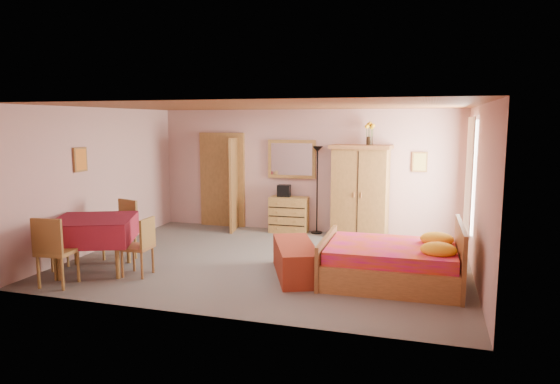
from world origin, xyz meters
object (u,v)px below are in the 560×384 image
(wardrobe, at_px, (360,192))
(bed, at_px, (391,252))
(chair_south, at_px, (57,251))
(bench, at_px, (295,260))
(chest_of_drawers, at_px, (289,215))
(chair_west, at_px, (52,242))
(chair_east, at_px, (137,247))
(stereo, at_px, (284,191))
(dining_table, at_px, (95,245))
(sunflower_vase, at_px, (370,133))
(floor_lamp, at_px, (317,190))
(wall_mirror, at_px, (292,159))
(chair_north, at_px, (119,230))

(wardrobe, distance_m, bed, 2.91)
(wardrobe, distance_m, chair_south, 5.70)
(bench, bearing_deg, chest_of_drawers, 107.61)
(chair_west, distance_m, chair_east, 1.52)
(bench, bearing_deg, stereo, 109.55)
(dining_table, bearing_deg, stereo, 60.37)
(bench, height_order, chair_west, chair_west)
(sunflower_vase, bearing_deg, floor_lamp, 176.40)
(bench, bearing_deg, chair_west, -168.88)
(stereo, bearing_deg, bench, -70.45)
(wardrobe, distance_m, bench, 2.98)
(chest_of_drawers, distance_m, chair_south, 4.86)
(chair_south, bearing_deg, sunflower_vase, 42.18)
(bench, xyz_separation_m, chair_south, (-3.15, -1.43, 0.26))
(wall_mirror, height_order, chair_west, wall_mirror)
(stereo, xyz_separation_m, dining_table, (-2.05, -3.60, -0.46))
(dining_table, bearing_deg, floor_lamp, 52.98)
(stereo, bearing_deg, chair_west, -127.59)
(chest_of_drawers, height_order, stereo, stereo)
(chest_of_drawers, height_order, wardrobe, wardrobe)
(floor_lamp, bearing_deg, dining_table, -127.02)
(chair_north, relative_size, chair_east, 1.13)
(bed, bearing_deg, bench, -177.47)
(sunflower_vase, height_order, chair_west, sunflower_vase)
(floor_lamp, xyz_separation_m, bench, (0.32, -2.96, -0.67))
(bed, xyz_separation_m, bench, (-1.42, -0.09, -0.21))
(chair_west, bearing_deg, sunflower_vase, 134.18)
(chair_south, bearing_deg, chair_west, 130.28)
(wall_mirror, relative_size, dining_table, 0.89)
(chair_east, bearing_deg, chest_of_drawers, -23.80)
(chair_north, bearing_deg, chest_of_drawers, -109.61)
(chest_of_drawers, distance_m, stereo, 0.52)
(bed, xyz_separation_m, dining_table, (-4.50, -0.78, -0.03))
(bench, bearing_deg, wardrobe, 78.18)
(bed, bearing_deg, chest_of_drawers, 128.84)
(wardrobe, relative_size, bench, 1.27)
(wall_mirror, bearing_deg, bench, -75.47)
(chair_west, bearing_deg, wall_mirror, 148.34)
(wall_mirror, distance_m, chair_north, 3.93)
(floor_lamp, bearing_deg, chair_north, -133.36)
(bench, bearing_deg, bed, 3.69)
(bench, distance_m, chair_west, 3.93)
(wardrobe, height_order, dining_table, wardrobe)
(chair_east, bearing_deg, wardrobe, -41.80)
(dining_table, bearing_deg, bed, 9.86)
(chair_north, bearing_deg, sunflower_vase, -125.31)
(chest_of_drawers, height_order, dining_table, dining_table)
(wall_mirror, relative_size, sunflower_vase, 2.29)
(chest_of_drawers, bearing_deg, stereo, 164.37)
(floor_lamp, distance_m, chair_east, 4.18)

